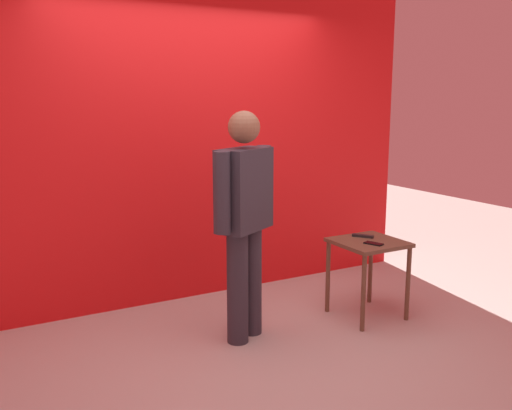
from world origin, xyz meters
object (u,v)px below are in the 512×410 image
object	(u,v)px
side_table	(368,253)
cell_phone	(374,244)
standing_person	(244,214)
tv_remote	(363,236)

from	to	relation	value
side_table	cell_phone	size ratio (longest dim) A/B	4.37
standing_person	cell_phone	distance (m)	1.08
side_table	standing_person	bearing A→B (deg)	174.01
cell_phone	standing_person	bearing A→B (deg)	147.39
side_table	cell_phone	distance (m)	0.15
cell_phone	side_table	bearing A→B (deg)	48.75
standing_person	side_table	size ratio (longest dim) A/B	2.64
side_table	cell_phone	bearing A→B (deg)	-110.45
cell_phone	tv_remote	distance (m)	0.23
standing_person	tv_remote	size ratio (longest dim) A/B	9.77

